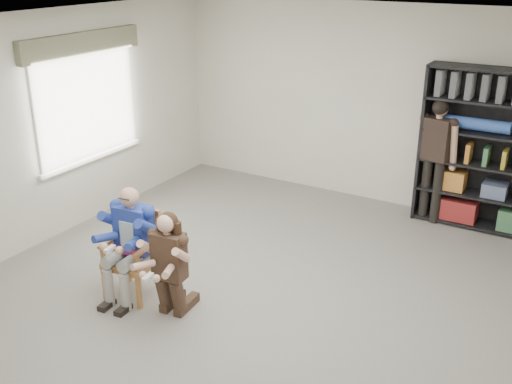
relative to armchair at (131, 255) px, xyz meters
The scene contains 8 objects.
room_shell 1.52m from the armchair, 15.81° to the left, with size 6.00×7.00×2.80m, color beige, non-canonical shape.
floor 1.30m from the armchair, 15.81° to the left, with size 6.00×7.00×0.01m, color slate.
window_left 2.51m from the armchair, 143.38° to the left, with size 0.16×2.00×1.75m, color silver, non-canonical shape.
armchair is the anchor object (origin of this frame).
seated_man 0.14m from the armchair, 90.00° to the right, with size 0.53×0.73×1.22m, color navy, non-canonical shape.
kneeling_woman 0.60m from the armchair, 11.69° to the right, with size 0.47×0.75×1.12m, color #372618, non-canonical shape.
bookshelf 4.64m from the armchair, 51.59° to the left, with size 1.80×0.38×2.10m, color black, non-canonical shape.
standing_man 4.13m from the armchair, 57.91° to the left, with size 0.52×0.29×1.68m, color black, non-canonical shape.
Camera 1 is at (2.75, -4.45, 3.40)m, focal length 42.00 mm.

